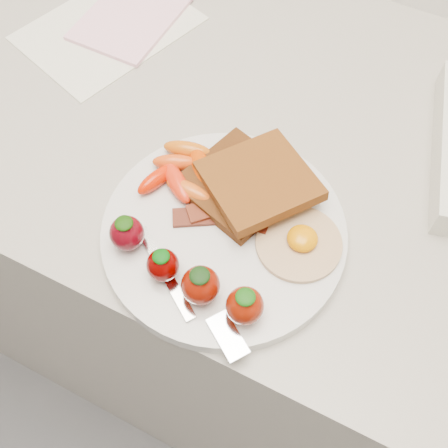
% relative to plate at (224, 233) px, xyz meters
% --- Properties ---
extents(counter, '(2.00, 0.60, 0.90)m').
position_rel_plate_xyz_m(counter, '(-0.02, 0.17, -0.46)').
color(counter, gray).
rests_on(counter, ground).
extents(plate, '(0.27, 0.27, 0.02)m').
position_rel_plate_xyz_m(plate, '(0.00, 0.00, 0.00)').
color(plate, silver).
rests_on(plate, counter).
extents(toast_lower, '(0.14, 0.14, 0.01)m').
position_rel_plate_xyz_m(toast_lower, '(-0.01, 0.06, 0.02)').
color(toast_lower, black).
rests_on(toast_lower, plate).
extents(toast_upper, '(0.16, 0.15, 0.03)m').
position_rel_plate_xyz_m(toast_upper, '(0.01, 0.06, 0.03)').
color(toast_upper, '#4B1C0D').
rests_on(toast_upper, toast_lower).
extents(fried_egg, '(0.10, 0.10, 0.02)m').
position_rel_plate_xyz_m(fried_egg, '(0.08, 0.02, 0.01)').
color(fried_egg, beige).
rests_on(fried_egg, plate).
extents(bacon_strips, '(0.11, 0.09, 0.01)m').
position_rel_plate_xyz_m(bacon_strips, '(-0.01, 0.02, 0.01)').
color(bacon_strips, '#411304').
rests_on(bacon_strips, plate).
extents(baby_carrots, '(0.09, 0.10, 0.02)m').
position_rel_plate_xyz_m(baby_carrots, '(-0.07, 0.04, 0.02)').
color(baby_carrots, '#D8450F').
rests_on(baby_carrots, plate).
extents(strawberries, '(0.18, 0.06, 0.05)m').
position_rel_plate_xyz_m(strawberries, '(-0.01, -0.07, 0.03)').
color(strawberries, '#51030C').
rests_on(strawberries, plate).
extents(fork, '(0.17, 0.09, 0.00)m').
position_rel_plate_xyz_m(fork, '(0.01, -0.09, 0.01)').
color(fork, silver).
rests_on(fork, plate).
extents(paper_sheet, '(0.24, 0.28, 0.00)m').
position_rel_plate_xyz_m(paper_sheet, '(-0.30, 0.23, -0.01)').
color(paper_sheet, silver).
rests_on(paper_sheet, counter).
extents(notepad, '(0.12, 0.18, 0.01)m').
position_rel_plate_xyz_m(notepad, '(-0.28, 0.27, -0.00)').
color(notepad, '#FCB7CD').
rests_on(notepad, paper_sheet).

